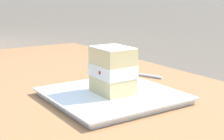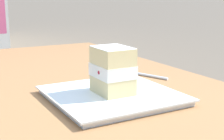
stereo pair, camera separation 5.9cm
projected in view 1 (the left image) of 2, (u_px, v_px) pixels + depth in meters
The scene contains 4 objects.
patio_table at pixel (58, 131), 0.86m from camera, with size 1.52×0.88×0.77m.
dessert_plate at pixel (112, 96), 0.78m from camera, with size 0.28×0.28×0.02m.
cake_slice at pixel (113, 70), 0.77m from camera, with size 0.09×0.09×0.11m.
dessert_fork at pixel (133, 73), 1.02m from camera, with size 0.16×0.08×0.01m.
Camera 1 is at (-0.74, 0.33, 1.01)m, focal length 53.75 mm.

